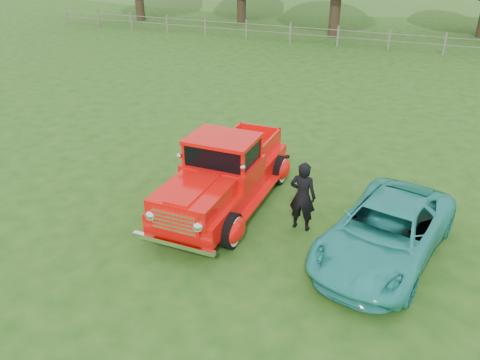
% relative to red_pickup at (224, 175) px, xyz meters
% --- Properties ---
extents(ground, '(140.00, 140.00, 0.00)m').
position_rel_red_pickup_xyz_m(ground, '(0.88, -1.94, -0.80)').
color(ground, '#1E4C14').
rests_on(ground, ground).
extents(distant_hills, '(116.00, 60.00, 18.00)m').
position_rel_red_pickup_xyz_m(distant_hills, '(-3.20, 57.52, -5.34)').
color(distant_hills, '#396425').
rests_on(distant_hills, ground).
extents(fence_line, '(48.00, 0.12, 1.20)m').
position_rel_red_pickup_xyz_m(fence_line, '(0.88, 20.06, -0.19)').
color(fence_line, slate).
rests_on(fence_line, ground).
extents(red_pickup, '(2.30, 5.02, 1.78)m').
position_rel_red_pickup_xyz_m(red_pickup, '(0.00, 0.00, 0.00)').
color(red_pickup, black).
rests_on(red_pickup, ground).
extents(teal_sedan, '(2.63, 4.37, 1.14)m').
position_rel_red_pickup_xyz_m(teal_sedan, '(3.79, -0.55, -0.23)').
color(teal_sedan, teal).
rests_on(teal_sedan, ground).
extents(man, '(0.58, 0.38, 1.59)m').
position_rel_red_pickup_xyz_m(man, '(1.98, -0.23, -0.00)').
color(man, black).
rests_on(man, ground).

